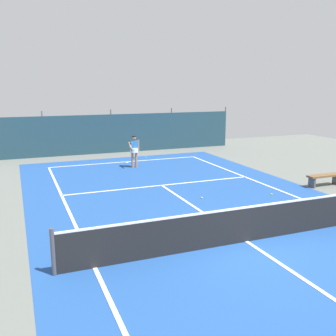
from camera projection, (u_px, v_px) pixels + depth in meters
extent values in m
plane|color=slate|center=(246.00, 242.00, 10.33)|extent=(36.00, 36.00, 0.00)
cube|color=#1E478C|center=(246.00, 242.00, 10.33)|extent=(11.02, 26.60, 0.01)
cube|color=white|center=(126.00, 162.00, 21.13)|extent=(8.22, 0.10, 0.01)
cube|color=white|center=(95.00, 268.00, 8.84)|extent=(0.10, 23.80, 0.01)
cube|color=white|center=(162.00, 185.00, 16.14)|extent=(8.22, 0.10, 0.01)
cube|color=white|center=(246.00, 241.00, 10.33)|extent=(0.10, 12.80, 0.01)
cube|color=white|center=(127.00, 162.00, 20.99)|extent=(0.10, 0.30, 0.01)
cube|color=black|center=(247.00, 225.00, 10.23)|extent=(9.92, 0.03, 0.95)
cube|color=white|center=(248.00, 207.00, 10.13)|extent=(9.92, 0.04, 0.05)
cylinder|color=#47474C|center=(53.00, 252.00, 8.39)|extent=(0.10, 0.10, 1.10)
cube|color=#1E3D4C|center=(112.00, 134.00, 23.78)|extent=(16.22, 0.06, 2.40)
cylinder|color=#595B60|center=(43.00, 134.00, 22.32)|extent=(0.08, 0.08, 2.70)
cylinder|color=#595B60|center=(111.00, 131.00, 23.80)|extent=(0.08, 0.08, 2.70)
cylinder|color=#595B60|center=(172.00, 129.00, 25.28)|extent=(0.08, 0.08, 2.70)
cylinder|color=#595B60|center=(225.00, 126.00, 26.75)|extent=(0.08, 0.08, 2.70)
cube|color=#234C1E|center=(110.00, 143.00, 24.46)|extent=(14.60, 0.70, 1.10)
cylinder|color=#9E7051|center=(136.00, 159.00, 19.68)|extent=(0.12, 0.12, 0.82)
cylinder|color=#9E7051|center=(132.00, 160.00, 19.60)|extent=(0.12, 0.12, 0.82)
cylinder|color=white|center=(134.00, 150.00, 19.54)|extent=(0.40, 0.40, 0.22)
cube|color=#2D6BB7|center=(134.00, 146.00, 19.50)|extent=(0.36, 0.20, 0.56)
sphere|color=#9E7051|center=(134.00, 138.00, 19.41)|extent=(0.22, 0.22, 0.22)
cylinder|color=black|center=(134.00, 136.00, 19.39)|extent=(0.23, 0.23, 0.04)
cylinder|color=#9E7051|center=(138.00, 146.00, 19.58)|extent=(0.09, 0.09, 0.58)
cylinder|color=#9E7051|center=(130.00, 146.00, 19.30)|extent=(0.10, 0.53, 0.41)
cylinder|color=black|center=(131.00, 150.00, 19.03)|extent=(0.04, 0.27, 0.13)
torus|color=teal|center=(131.00, 145.00, 18.98)|extent=(0.31, 0.13, 0.29)
sphere|color=#CCDB33|center=(202.00, 198.00, 14.26)|extent=(0.07, 0.07, 0.07)
sphere|color=#CCDB33|center=(146.00, 157.00, 22.37)|extent=(0.07, 0.07, 0.07)
sphere|color=#CCDB33|center=(272.00, 194.00, 14.74)|extent=(0.07, 0.07, 0.07)
cube|color=silver|center=(147.00, 133.00, 28.11)|extent=(1.91, 4.25, 0.80)
cube|color=#2D333D|center=(147.00, 124.00, 27.97)|extent=(1.58, 1.93, 0.56)
cylinder|color=black|center=(130.00, 137.00, 29.01)|extent=(0.24, 0.65, 0.64)
cylinder|color=black|center=(152.00, 136.00, 29.71)|extent=(0.24, 0.65, 0.64)
cylinder|color=black|center=(141.00, 141.00, 26.68)|extent=(0.24, 0.65, 0.64)
cylinder|color=black|center=(165.00, 140.00, 27.37)|extent=(0.24, 0.65, 0.64)
cube|color=brown|center=(325.00, 176.00, 15.99)|extent=(1.60, 0.40, 0.08)
cube|color=#4C4C51|center=(312.00, 182.00, 15.80)|extent=(0.08, 0.36, 0.45)
cube|color=#4C4C51|center=(336.00, 179.00, 16.27)|extent=(0.08, 0.36, 0.45)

